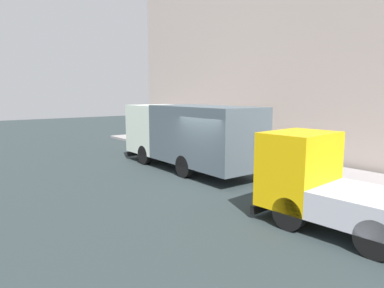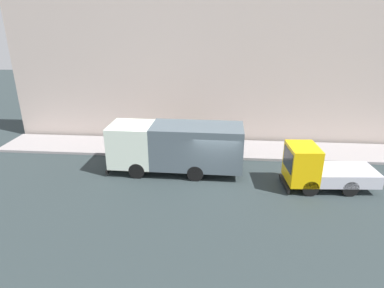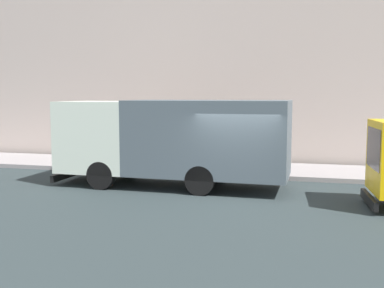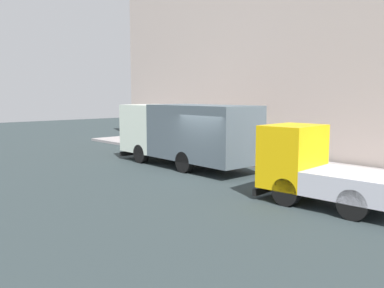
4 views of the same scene
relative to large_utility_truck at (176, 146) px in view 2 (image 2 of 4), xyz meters
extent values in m
plane|color=#2A3436|center=(-1.04, -2.36, -1.63)|extent=(80.00, 80.00, 0.00)
cube|color=gray|center=(3.61, -2.36, -1.55)|extent=(3.30, 30.00, 0.17)
cube|color=#C2B0A5|center=(5.76, -2.36, 4.31)|extent=(0.50, 30.00, 11.89)
cube|color=white|center=(0.05, 2.58, 0.01)|extent=(2.44, 2.48, 2.38)
cube|color=black|center=(0.07, 3.77, 0.30)|extent=(2.01, 0.10, 1.33)
cube|color=#4F5C65|center=(-0.02, -1.23, 0.04)|extent=(2.48, 5.22, 2.42)
cube|color=black|center=(0.07, 3.85, -1.38)|extent=(2.30, 0.16, 0.24)
cylinder|color=black|center=(-1.01, 2.11, -1.18)|extent=(0.32, 0.92, 0.91)
cylinder|color=black|center=(1.08, 2.07, -1.18)|extent=(0.32, 0.92, 0.91)
cylinder|color=black|center=(-1.07, -1.21, -1.18)|extent=(0.32, 0.92, 0.91)
cylinder|color=black|center=(1.02, -1.25, -1.18)|extent=(0.32, 0.92, 0.91)
cube|color=yellow|center=(-1.41, -6.83, -0.23)|extent=(2.07, 1.62, 1.95)
cube|color=black|center=(-1.46, -6.11, 0.00)|extent=(1.66, 0.18, 1.09)
cube|color=silver|center=(-1.25, -9.14, -0.87)|extent=(2.19, 3.28, 0.69)
cube|color=black|center=(-1.47, -6.03, -1.40)|extent=(1.90, 0.25, 0.24)
cylinder|color=black|center=(-2.23, -7.18, -1.21)|extent=(0.36, 0.86, 0.85)
cylinder|color=black|center=(-0.55, -7.06, -1.21)|extent=(0.36, 0.86, 0.85)
cylinder|color=black|center=(-2.08, -9.19, -1.21)|extent=(0.36, 0.86, 0.85)
cylinder|color=black|center=(-0.41, -9.08, -1.21)|extent=(0.36, 0.86, 0.85)
cylinder|color=#4F5447|center=(3.66, 0.92, -1.03)|extent=(0.38, 0.38, 0.88)
cylinder|color=tan|center=(3.66, 0.92, -0.28)|extent=(0.50, 0.50, 0.61)
sphere|color=brown|center=(3.66, 0.92, 0.14)|extent=(0.24, 0.24, 0.24)
cylinder|color=brown|center=(4.56, -0.52, -1.06)|extent=(0.41, 0.41, 0.82)
cylinder|color=#55884E|center=(4.56, -0.52, -0.33)|extent=(0.54, 0.54, 0.64)
sphere|color=brown|center=(4.56, -0.52, 0.11)|extent=(0.23, 0.23, 0.23)
cylinder|color=#493D55|center=(3.57, 0.90, -1.04)|extent=(0.37, 0.37, 0.86)
cylinder|color=#448749|center=(3.57, 0.90, -0.30)|extent=(0.49, 0.49, 0.61)
sphere|color=brown|center=(3.57, 0.90, 0.12)|extent=(0.23, 0.23, 0.23)
cone|color=orange|center=(2.48, 3.63, -1.13)|extent=(0.48, 0.48, 0.68)
cylinder|color=#4C5156|center=(2.44, -0.66, -0.32)|extent=(0.08, 0.08, 2.30)
cube|color=blue|center=(2.44, -0.64, 0.58)|extent=(0.44, 0.03, 0.36)
camera|label=1|loc=(-9.13, -12.12, 1.72)|focal=31.81mm
camera|label=2|loc=(-17.38, -2.39, 6.83)|focal=30.47mm
camera|label=3|loc=(-14.51, -4.42, 1.44)|focal=42.96mm
camera|label=4|loc=(-12.23, -13.97, 1.67)|focal=37.46mm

